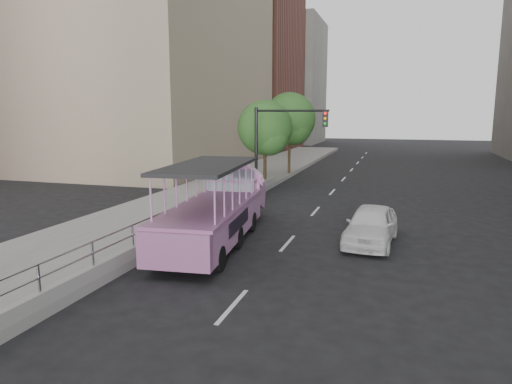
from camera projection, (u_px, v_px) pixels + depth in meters
The scene contains 12 objects.
ground at pixel (224, 276), 13.76m from camera, with size 160.00×160.00×0.00m, color black.
sidewalk at pixel (193, 201), 24.84m from camera, with size 5.50×80.00×0.30m, color #9B9B95.
kerb_wall at pixel (164, 236), 16.48m from camera, with size 0.24×30.00×0.36m, color #9F9F9A.
guardrail at pixel (163, 218), 16.37m from camera, with size 0.07×22.00×0.71m.
duck_boat at pixel (219, 210), 17.62m from camera, with size 3.21×9.47×3.09m.
car at pixel (371, 225), 17.10m from camera, with size 1.70×4.22×1.44m, color silver.
parking_sign at pixel (230, 182), 21.22m from camera, with size 0.20×0.59×2.72m.
traffic_signal at pixel (277, 138), 25.43m from camera, with size 4.20×0.32×5.20m.
street_tree_near at pixel (266, 130), 29.07m from camera, with size 3.52×3.52×5.72m.
street_tree_far at pixel (291, 121), 34.57m from camera, with size 3.97×3.97×6.45m.
midrise_brick at pixel (228, 53), 62.01m from camera, with size 18.00×16.00×26.00m, color brown.
midrise_stone_b at pixel (273, 83), 76.97m from camera, with size 16.00×14.00×20.00m, color slate.
Camera 1 is at (4.84, -12.25, 4.83)m, focal length 32.00 mm.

